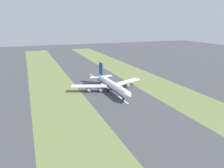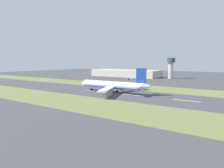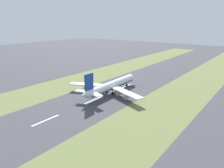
# 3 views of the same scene
# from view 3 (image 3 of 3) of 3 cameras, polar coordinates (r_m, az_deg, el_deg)

# --- Properties ---
(ground_plane) EXTENTS (800.00, 800.00, 0.00)m
(ground_plane) POSITION_cam_3_polar(r_m,az_deg,el_deg) (163.37, -1.20, -2.65)
(ground_plane) COLOR #424247
(grass_median_west) EXTENTS (40.00, 600.00, 0.01)m
(grass_median_west) POSITION_cam_3_polar(r_m,az_deg,el_deg) (193.01, -11.82, -0.02)
(grass_median_west) COLOR olive
(grass_median_west) RESTS_ON ground
(grass_median_east) EXTENTS (40.00, 600.00, 0.01)m
(grass_median_east) POSITION_cam_3_polar(r_m,az_deg,el_deg) (142.05, 13.39, -6.08)
(grass_median_east) COLOR olive
(grass_median_east) RESTS_ON ground
(centreline_dash_near) EXTENTS (1.20, 18.00, 0.01)m
(centreline_dash_near) POSITION_cam_3_polar(r_m,az_deg,el_deg) (127.33, -16.89, -9.04)
(centreline_dash_near) COLOR silver
(centreline_dash_near) RESTS_ON ground
(centreline_dash_mid) EXTENTS (1.20, 18.00, 0.01)m
(centreline_dash_mid) POSITION_cam_3_polar(r_m,az_deg,el_deg) (152.09, -4.80, -4.16)
(centreline_dash_mid) COLOR silver
(centreline_dash_mid) RESTS_ON ground
(centreline_dash_far) EXTENTS (1.20, 18.00, 0.01)m
(centreline_dash_far) POSITION_cam_3_polar(r_m,az_deg,el_deg) (182.35, 3.50, -0.65)
(centreline_dash_far) COLOR silver
(centreline_dash_far) RESTS_ON ground
(airplane_main_jet) EXTENTS (64.11, 67.12, 20.20)m
(airplane_main_jet) POSITION_cam_3_polar(r_m,az_deg,el_deg) (162.86, -0.39, -0.48)
(airplane_main_jet) COLOR silver
(airplane_main_jet) RESTS_ON ground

